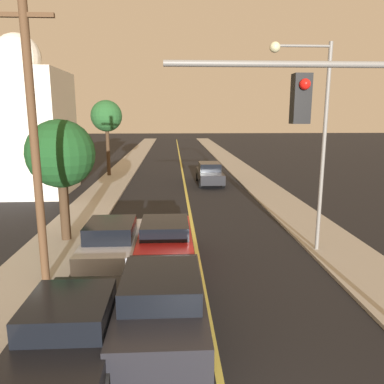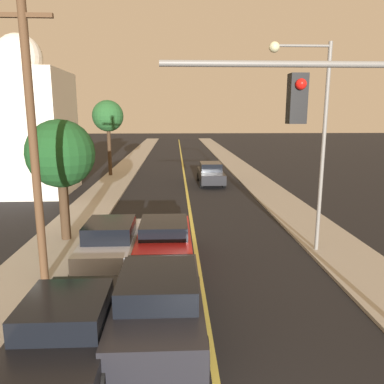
# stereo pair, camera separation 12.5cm
# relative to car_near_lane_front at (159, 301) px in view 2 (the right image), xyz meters

# --- Properties ---
(road_surface) EXTENTS (8.32, 80.00, 0.01)m
(road_surface) POSITION_rel_car_near_lane_front_xyz_m (1.17, 31.26, -0.84)
(road_surface) COLOR black
(road_surface) RESTS_ON ground
(sidewalk_left) EXTENTS (2.50, 80.00, 0.12)m
(sidewalk_left) POSITION_rel_car_near_lane_front_xyz_m (-4.25, 31.26, -0.78)
(sidewalk_left) COLOR #9E998E
(sidewalk_left) RESTS_ON ground
(sidewalk_right) EXTENTS (2.50, 80.00, 0.12)m
(sidewalk_right) POSITION_rel_car_near_lane_front_xyz_m (6.58, 31.26, -0.78)
(sidewalk_right) COLOR #9E998E
(sidewalk_right) RESTS_ON ground
(car_near_lane_front) EXTENTS (2.08, 4.54, 1.61)m
(car_near_lane_front) POSITION_rel_car_near_lane_front_xyz_m (0.00, 0.00, 0.00)
(car_near_lane_front) COLOR black
(car_near_lane_front) RESTS_ON ground
(car_near_lane_second) EXTENTS (1.95, 4.23, 1.50)m
(car_near_lane_second) POSITION_rel_car_near_lane_front_xyz_m (0.00, 4.54, -0.07)
(car_near_lane_second) COLOR red
(car_near_lane_second) RESTS_ON ground
(car_outer_lane_front) EXTENTS (2.00, 4.01, 1.49)m
(car_outer_lane_front) POSITION_rel_car_near_lane_front_xyz_m (-1.83, -0.87, -0.06)
(car_outer_lane_front) COLOR black
(car_outer_lane_front) RESTS_ON ground
(car_outer_lane_second) EXTENTS (1.92, 4.20, 1.53)m
(car_outer_lane_second) POSITION_rel_car_near_lane_front_xyz_m (-1.83, 4.42, -0.06)
(car_outer_lane_second) COLOR #A5A8B2
(car_outer_lane_second) RESTS_ON ground
(car_far_oncoming) EXTENTS (1.85, 4.76, 1.57)m
(car_far_oncoming) POSITION_rel_car_near_lane_front_xyz_m (3.04, 19.40, -0.06)
(car_far_oncoming) COLOR black
(car_far_oncoming) RESTS_ON ground
(traffic_signal_mast) EXTENTS (5.67, 0.42, 6.11)m
(traffic_signal_mast) POSITION_rel_car_near_lane_front_xyz_m (4.37, -1.03, 3.48)
(traffic_signal_mast) COLOR slate
(traffic_signal_mast) RESTS_ON ground
(streetlamp_right) EXTENTS (2.17, 0.36, 7.38)m
(streetlamp_right) POSITION_rel_car_near_lane_front_xyz_m (5.17, 5.12, 4.02)
(streetlamp_right) COLOR slate
(streetlamp_right) RESTS_ON ground
(utility_pole_left) EXTENTS (1.60, 0.24, 8.14)m
(utility_pole_left) POSITION_rel_car_near_lane_front_xyz_m (-3.60, 2.82, 3.51)
(utility_pole_left) COLOR #513823
(utility_pole_left) RESTS_ON ground
(tree_left_near) EXTENTS (2.65, 2.65, 4.80)m
(tree_left_near) POSITION_rel_car_near_lane_front_xyz_m (-4.06, 6.79, 2.71)
(tree_left_near) COLOR #3D2B1C
(tree_left_near) RESTS_ON ground
(tree_left_far) EXTENTS (2.52, 2.52, 6.11)m
(tree_left_far) POSITION_rel_car_near_lane_front_xyz_m (-5.02, 23.20, 4.06)
(tree_left_far) COLOR #3D2B1C
(tree_left_far) RESTS_ON ground
(domed_building_left) EXTENTS (5.39, 5.39, 9.96)m
(domed_building_left) POSITION_rel_car_near_lane_front_xyz_m (-9.19, 16.79, 3.47)
(domed_building_left) COLOR silver
(domed_building_left) RESTS_ON ground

